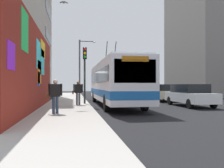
# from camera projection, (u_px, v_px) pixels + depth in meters

# --- Properties ---
(ground_plane) EXTENTS (80.00, 80.00, 0.00)m
(ground_plane) POSITION_uv_depth(u_px,v_px,m) (89.00, 105.00, 18.05)
(ground_plane) COLOR black
(sidewalk_slab) EXTENTS (48.00, 3.20, 0.15)m
(sidewalk_slab) POSITION_uv_depth(u_px,v_px,m) (68.00, 104.00, 17.79)
(sidewalk_slab) COLOR #ADA8A0
(sidewalk_slab) RESTS_ON ground_plane
(graffiti_wall) EXTENTS (14.40, 0.32, 4.87)m
(graffiti_wall) POSITION_uv_depth(u_px,v_px,m) (35.00, 69.00, 13.76)
(graffiti_wall) COLOR maroon
(graffiti_wall) RESTS_ON ground_plane
(building_far_left) EXTENTS (8.54, 9.89, 20.73)m
(building_far_left) POSITION_uv_depth(u_px,v_px,m) (8.00, 14.00, 29.54)
(building_far_left) COLOR #B2A899
(building_far_left) RESTS_ON ground_plane
(building_far_right) EXTENTS (12.38, 6.66, 20.48)m
(building_far_right) POSITION_uv_depth(u_px,v_px,m) (203.00, 23.00, 33.67)
(building_far_right) COLOR gray
(building_far_right) RESTS_ON ground_plane
(city_bus) EXTENTS (12.03, 2.51, 4.95)m
(city_bus) POSITION_uv_depth(u_px,v_px,m) (114.00, 82.00, 17.47)
(city_bus) COLOR silver
(city_bus) RESTS_ON ground_plane
(parked_car_white) EXTENTS (4.77, 1.87, 1.58)m
(parked_car_white) POSITION_uv_depth(u_px,v_px,m) (190.00, 95.00, 16.88)
(parked_car_white) COLOR white
(parked_car_white) RESTS_ON ground_plane
(parked_car_champagne) EXTENTS (4.11, 1.94, 1.58)m
(parked_car_champagne) POSITION_uv_depth(u_px,v_px,m) (161.00, 92.00, 22.31)
(parked_car_champagne) COLOR #C6B793
(parked_car_champagne) RESTS_ON ground_plane
(parked_car_navy) EXTENTS (4.66, 1.91, 1.58)m
(parked_car_navy) POSITION_uv_depth(u_px,v_px,m) (142.00, 91.00, 28.51)
(parked_car_navy) COLOR navy
(parked_car_navy) RESTS_ON ground_plane
(parked_car_dark_gray) EXTENTS (4.15, 1.76, 1.58)m
(parked_car_dark_gray) POSITION_uv_depth(u_px,v_px,m) (131.00, 90.00, 33.76)
(parked_car_dark_gray) COLOR #38383D
(parked_car_dark_gray) RESTS_ON ground_plane
(pedestrian_near_wall) EXTENTS (0.22, 0.74, 1.64)m
(pedestrian_near_wall) POSITION_uv_depth(u_px,v_px,m) (55.00, 94.00, 11.45)
(pedestrian_near_wall) COLOR #2D3F59
(pedestrian_near_wall) RESTS_ON sidewalk_slab
(pedestrian_at_curb) EXTENTS (0.22, 0.74, 1.64)m
(pedestrian_at_curb) POSITION_uv_depth(u_px,v_px,m) (78.00, 91.00, 16.43)
(pedestrian_at_curb) COLOR #595960
(pedestrian_at_curb) RESTS_ON sidewalk_slab
(traffic_light) EXTENTS (0.49, 0.28, 4.13)m
(traffic_light) POSITION_uv_depth(u_px,v_px,m) (85.00, 66.00, 17.34)
(traffic_light) COLOR #2D382D
(traffic_light) RESTS_ON sidewalk_slab
(street_lamp) EXTENTS (0.44, 1.89, 6.52)m
(street_lamp) POSITION_uv_depth(u_px,v_px,m) (82.00, 64.00, 27.08)
(street_lamp) COLOR #4C4C51
(street_lamp) RESTS_ON sidewalk_slab
(flying_pigeons) EXTENTS (0.32, 0.55, 0.15)m
(flying_pigeons) POSITION_uv_depth(u_px,v_px,m) (64.00, 2.00, 16.62)
(flying_pigeons) COLOR slate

